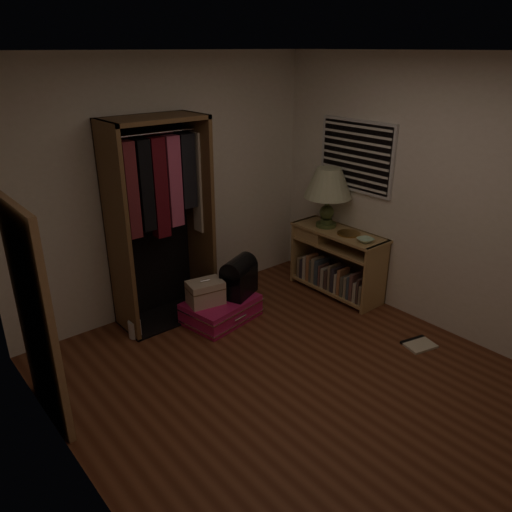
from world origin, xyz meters
name	(u,v)px	position (x,y,z in m)	size (l,w,h in m)	color
ground	(301,387)	(0.00, 0.00, 0.00)	(4.00, 4.00, 0.00)	#5A2C19
room_walls	(312,213)	(0.08, 0.04, 1.50)	(3.52, 4.02, 2.60)	silver
console_bookshelf	(334,260)	(1.53, 1.05, 0.39)	(0.42, 1.12, 0.75)	tan
open_wardrobe	(161,204)	(-0.21, 1.77, 1.22)	(1.03, 0.50, 2.05)	brown
floor_mirror	(35,318)	(-1.70, 1.00, 0.85)	(0.06, 0.80, 1.70)	#9C734C
pink_suitcase	(221,309)	(0.15, 1.34, 0.11)	(0.83, 0.66, 0.23)	#C31758
train_case	(205,292)	(-0.01, 1.38, 0.35)	(0.39, 0.31, 0.26)	#C1AC93
black_bag	(239,276)	(0.37, 1.31, 0.44)	(0.45, 0.37, 0.41)	black
table_lamp	(328,184)	(1.54, 1.20, 1.24)	(0.60, 0.60, 0.66)	#3E5026
brass_tray	(349,233)	(1.54, 0.87, 0.76)	(0.33, 0.33, 0.01)	olive
ceramic_bowl	(365,240)	(1.49, 0.60, 0.77)	(0.17, 0.17, 0.04)	#B2D6B3
white_jug	(135,329)	(-0.70, 1.60, 0.09)	(0.16, 0.16, 0.22)	silver
floor_book	(418,344)	(1.30, -0.26, 0.01)	(0.32, 0.28, 0.03)	beige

